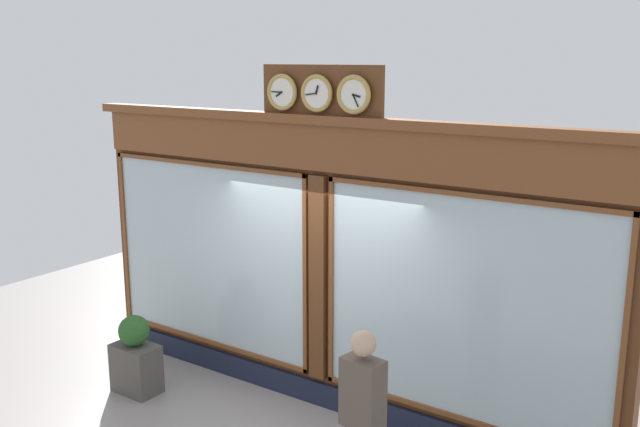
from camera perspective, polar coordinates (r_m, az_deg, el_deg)
shop_facade at (r=7.88m, az=0.52°, el=-3.95°), size 6.75×0.42×3.84m
pedestrian at (r=6.26m, az=3.47°, el=-15.97°), size 0.39×0.27×1.69m
planter_box at (r=8.83m, az=-14.69°, el=-12.07°), size 0.56×0.36×0.59m
planter_shrub at (r=8.65m, az=-14.87°, el=-9.18°), size 0.37×0.37×0.37m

